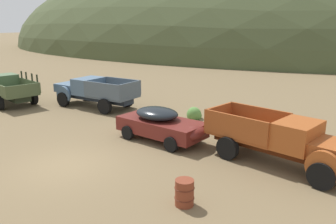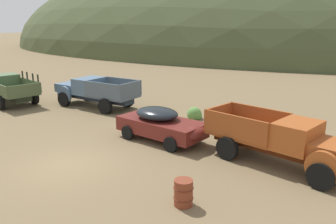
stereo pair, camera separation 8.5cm
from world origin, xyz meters
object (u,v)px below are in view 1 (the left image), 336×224
truck_weathered_green (2,87)px  truck_oxide_orange (292,143)px  truck_chalk_blue (90,91)px  car_oxblood (163,124)px  oil_drum_spare (184,193)px

truck_weathered_green → truck_oxide_orange: truck_weathered_green is taller
truck_weathered_green → truck_chalk_blue: size_ratio=1.09×
truck_weathered_green → truck_oxide_orange: (19.98, -1.85, -0.01)m
car_oxblood → oil_drum_spare: car_oxblood is taller
truck_weathered_green → car_oxblood: size_ratio=1.41×
truck_chalk_blue → oil_drum_spare: 14.16m
truck_chalk_blue → oil_drum_spare: truck_chalk_blue is taller
car_oxblood → oil_drum_spare: (3.59, -4.86, -0.39)m
car_oxblood → truck_oxide_orange: truck_oxide_orange is taller
truck_oxide_orange → car_oxblood: bearing=-168.3°
car_oxblood → truck_chalk_blue: bearing=163.9°
truck_chalk_blue → car_oxblood: 8.55m
car_oxblood → oil_drum_spare: bearing=-44.6°
truck_chalk_blue → car_oxblood: truck_chalk_blue is taller
truck_oxide_orange → oil_drum_spare: bearing=-102.3°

